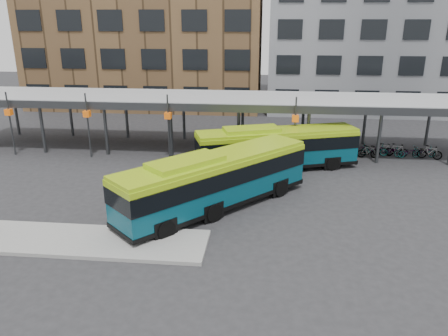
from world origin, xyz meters
TOP-DOWN VIEW (x-y plane):
  - ground at (0.00, 0.00)m, footprint 120.00×120.00m
  - boarding_island at (-5.50, -3.00)m, footprint 14.00×3.00m
  - canopy at (-0.06, 12.87)m, footprint 40.00×6.53m
  - building_brick at (-10.00, 32.00)m, footprint 26.00×14.00m
  - building_grey at (16.00, 32.00)m, footprint 24.00×14.00m
  - bus_front at (1.38, 1.46)m, footprint 9.86×10.31m
  - bus_rear at (4.74, 8.41)m, footprint 11.17×5.73m
  - bike_rack at (13.43, 12.12)m, footprint 6.94×1.67m

SIDE VIEW (x-z plane):
  - ground at x=0.00m, z-range 0.00..0.00m
  - boarding_island at x=-5.50m, z-range 0.00..0.18m
  - bike_rack at x=13.43m, z-range -0.05..0.99m
  - bus_rear at x=4.74m, z-range 0.06..3.10m
  - bus_front at x=1.38m, z-range 0.07..3.31m
  - canopy at x=-0.06m, z-range 1.51..6.31m
  - building_grey at x=16.00m, z-range 0.00..20.00m
  - building_brick at x=-10.00m, z-range 0.00..22.00m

